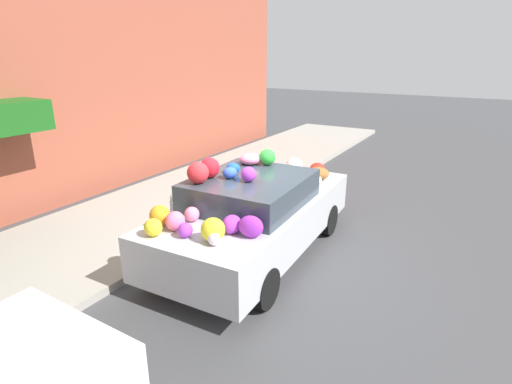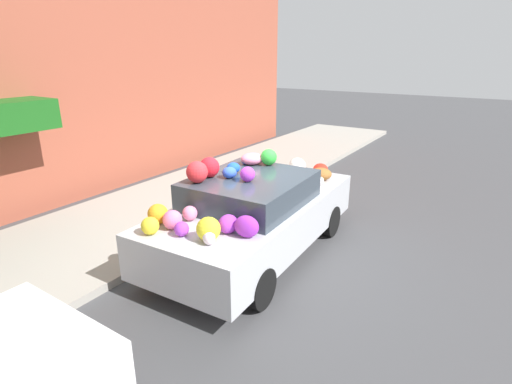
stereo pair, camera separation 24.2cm
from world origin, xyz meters
TOP-DOWN VIEW (x-y plane):
  - ground_plane at (0.00, 0.00)m, footprint 60.00×60.00m
  - sidewalk_curb at (0.00, 2.70)m, footprint 24.00×3.20m
  - building_facade at (-0.10, 4.92)m, footprint 18.00×1.20m
  - fire_hydrant at (-0.14, 1.60)m, footprint 0.20×0.20m
  - art_car at (-0.04, -0.05)m, footprint 4.31×2.01m

SIDE VIEW (x-z plane):
  - ground_plane at x=0.00m, z-range 0.00..0.00m
  - sidewalk_curb at x=0.00m, z-range 0.00..0.13m
  - fire_hydrant at x=-0.14m, z-range 0.12..0.82m
  - art_car at x=-0.04m, z-range -0.11..1.63m
  - building_facade at x=-0.10m, z-range -0.02..5.36m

